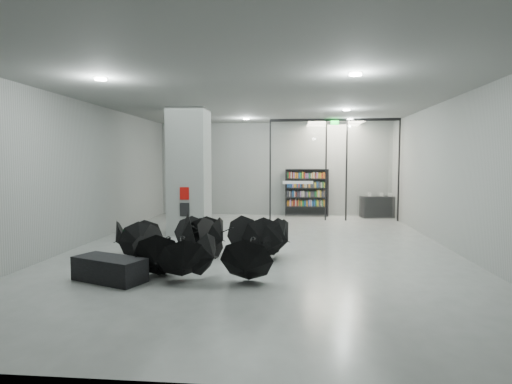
# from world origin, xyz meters

# --- Properties ---
(room) EXTENTS (14.00, 14.02, 4.01)m
(room) POSITION_xyz_m (0.00, 0.00, 2.84)
(room) COLOR gray
(room) RESTS_ON ground
(column) EXTENTS (1.20, 1.20, 4.00)m
(column) POSITION_xyz_m (-2.50, 2.00, 2.00)
(column) COLOR slate
(column) RESTS_ON ground
(fire_cabinet) EXTENTS (0.28, 0.04, 0.38)m
(fire_cabinet) POSITION_xyz_m (-2.50, 1.38, 1.35)
(fire_cabinet) COLOR #A50A07
(fire_cabinet) RESTS_ON column
(info_panel) EXTENTS (0.30, 0.03, 0.42)m
(info_panel) POSITION_xyz_m (-2.50, 1.38, 0.85)
(info_panel) COLOR black
(info_panel) RESTS_ON column
(exit_sign) EXTENTS (0.30, 0.06, 0.15)m
(exit_sign) POSITION_xyz_m (2.40, 5.30, 3.82)
(exit_sign) COLOR #0CE533
(exit_sign) RESTS_ON room
(glass_partition) EXTENTS (5.06, 0.08, 4.00)m
(glass_partition) POSITION_xyz_m (2.39, 5.50, 2.18)
(glass_partition) COLOR silver
(glass_partition) RESTS_ON ground
(bench) EXTENTS (1.58, 1.12, 0.47)m
(bench) POSITION_xyz_m (-2.71, -3.44, 0.23)
(bench) COLOR black
(bench) RESTS_ON ground
(bookshelf) EXTENTS (1.84, 0.43, 2.02)m
(bookshelf) POSITION_xyz_m (1.39, 6.75, 1.01)
(bookshelf) COLOR black
(bookshelf) RESTS_ON ground
(shop_counter) EXTENTS (1.57, 0.90, 0.89)m
(shop_counter) POSITION_xyz_m (4.37, 6.52, 0.44)
(shop_counter) COLOR black
(shop_counter) RESTS_ON ground
(umbrella_cluster) EXTENTS (5.18, 4.62, 1.24)m
(umbrella_cluster) POSITION_xyz_m (-1.21, -1.85, 0.31)
(umbrella_cluster) COLOR black
(umbrella_cluster) RESTS_ON ground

